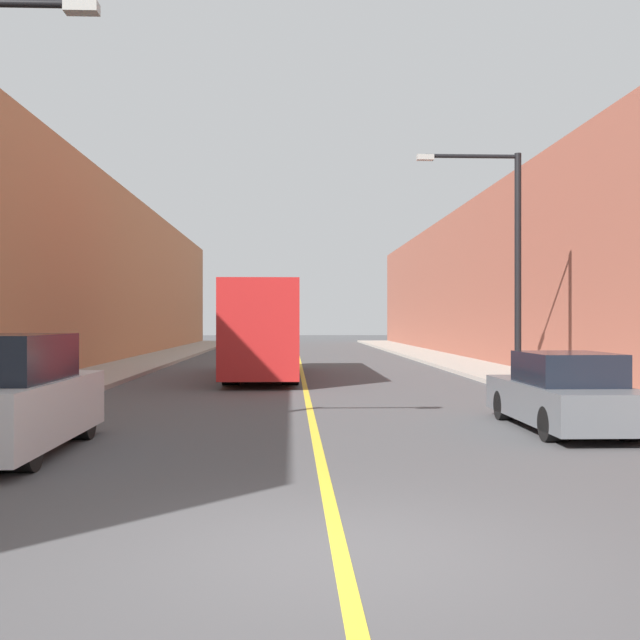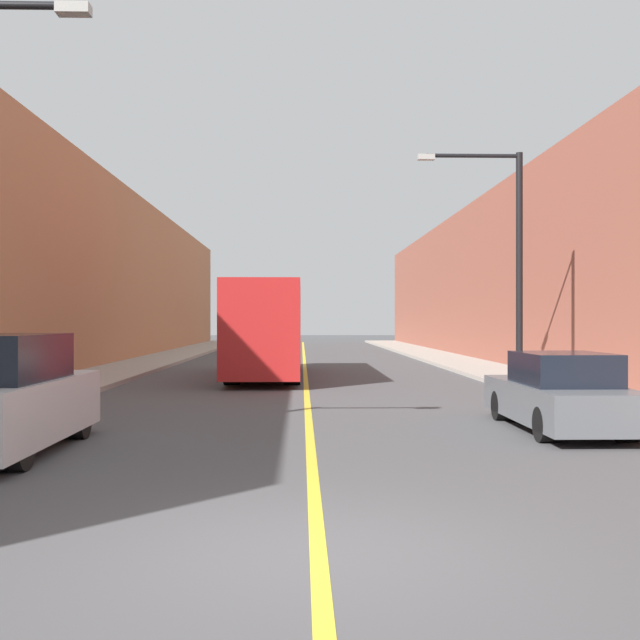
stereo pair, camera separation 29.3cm
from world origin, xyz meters
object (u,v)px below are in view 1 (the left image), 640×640
street_lamp_right (507,250)px  car_right_near (564,395)px  parked_suv_left (5,399)px  bus (264,328)px

street_lamp_right → car_right_near: bearing=-98.7°
parked_suv_left → street_lamp_right: street_lamp_right is taller
parked_suv_left → car_right_near: bearing=13.2°
bus → street_lamp_right: (7.46, -5.84, 2.41)m
bus → car_right_near: (6.26, -13.73, -1.14)m
car_right_near → street_lamp_right: size_ratio=0.67×
parked_suv_left → car_right_near: (9.77, 2.29, -0.20)m
car_right_near → parked_suv_left: bearing=-166.8°
parked_suv_left → car_right_near: 10.03m
car_right_near → street_lamp_right: street_lamp_right is taller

